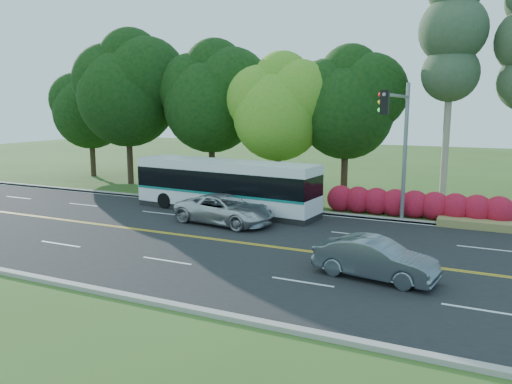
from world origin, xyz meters
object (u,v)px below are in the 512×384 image
at_px(sedan, 375,259).
at_px(suv, 225,209).
at_px(transit_bus, 225,186).
at_px(traffic_signal, 400,132).

relative_size(sedan, suv, 0.81).
xyz_separation_m(transit_bus, sedan, (10.00, -7.58, -0.72)).
distance_m(transit_bus, sedan, 12.56).
xyz_separation_m(traffic_signal, transit_bus, (-9.39, 0.10, -3.24)).
bearing_deg(suv, transit_bus, 36.38).
distance_m(sedan, suv, 9.88).
xyz_separation_m(sedan, suv, (-8.56, 4.94, 0.03)).
distance_m(traffic_signal, sedan, 8.49).
bearing_deg(transit_bus, traffic_signal, 4.77).
relative_size(transit_bus, suv, 2.13).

